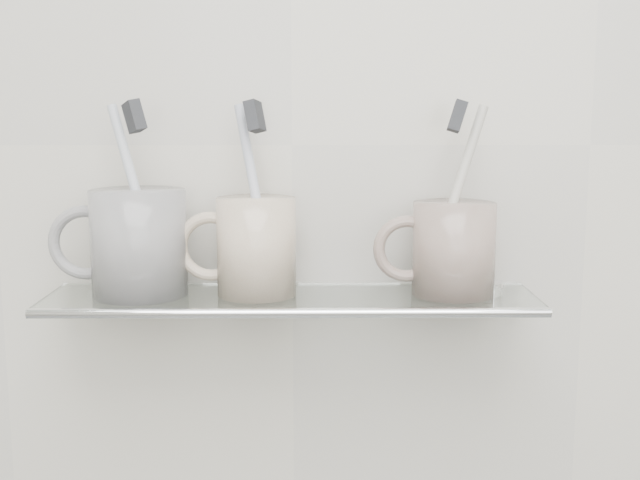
{
  "coord_description": "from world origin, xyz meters",
  "views": [
    {
      "loc": [
        0.02,
        0.24,
        1.29
      ],
      "look_at": [
        0.03,
        1.04,
        1.16
      ],
      "focal_mm": 45.0,
      "sensor_mm": 36.0,
      "label": 1
    }
  ],
  "objects_px": {
    "shelf_glass": "(291,299)",
    "mug_left": "(139,243)",
    "mug_right": "(454,249)",
    "mug_center": "(256,246)"
  },
  "relations": [
    {
      "from": "mug_left",
      "to": "mug_right",
      "type": "bearing_deg",
      "value": -8.21
    },
    {
      "from": "shelf_glass",
      "to": "mug_right",
      "type": "bearing_deg",
      "value": 1.72
    },
    {
      "from": "mug_left",
      "to": "mug_right",
      "type": "xyz_separation_m",
      "value": [
        0.32,
        0.0,
        -0.01
      ]
    },
    {
      "from": "shelf_glass",
      "to": "mug_right",
      "type": "height_order",
      "value": "mug_right"
    },
    {
      "from": "mug_right",
      "to": "mug_left",
      "type": "bearing_deg",
      "value": -173.92
    },
    {
      "from": "shelf_glass",
      "to": "mug_center",
      "type": "distance_m",
      "value": 0.06
    },
    {
      "from": "shelf_glass",
      "to": "mug_left",
      "type": "height_order",
      "value": "mug_left"
    },
    {
      "from": "mug_left",
      "to": "shelf_glass",
      "type": "bearing_deg",
      "value": -10.06
    },
    {
      "from": "mug_left",
      "to": "mug_center",
      "type": "bearing_deg",
      "value": -8.21
    },
    {
      "from": "mug_left",
      "to": "mug_center",
      "type": "distance_m",
      "value": 0.12
    }
  ]
}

